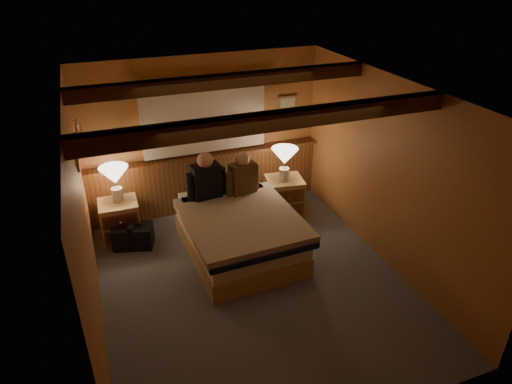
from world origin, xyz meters
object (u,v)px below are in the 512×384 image
person_left (206,179)px  lamp_right (285,158)px  nightstand_left (120,220)px  duffel_bag (133,236)px  bed (239,232)px  nightstand_right (284,196)px  lamp_left (115,177)px  person_right (243,176)px

person_left → lamp_right: bearing=-0.2°
nightstand_left → duffel_bag: nightstand_left is taller
bed → nightstand_right: size_ratio=3.03×
person_left → duffel_bag: person_left is taller
lamp_left → person_right: (1.69, -0.44, -0.07)m
lamp_left → lamp_right: (2.40, -0.27, 0.02)m
nightstand_right → lamp_left: (-2.43, 0.24, 0.64)m
person_right → duffel_bag: size_ratio=1.06×
lamp_right → duffel_bag: lamp_right is taller
lamp_left → person_right: 1.75m
bed → nightstand_left: (-1.46, 0.94, -0.03)m
nightstand_right → person_left: bearing=-164.5°
person_left → nightstand_left: bearing=158.4°
nightstand_right → person_left: size_ratio=0.89×
bed → nightstand_left: size_ratio=3.21×
bed → person_right: person_right is taller
duffel_bag → bed: bearing=-10.4°
person_left → duffel_bag: 1.29m
nightstand_left → person_left: 1.38m
lamp_right → person_left: (-1.23, -0.12, -0.07)m
lamp_left → person_left: 1.24m
duffel_bag → nightstand_left: bearing=131.9°
person_left → person_right: 0.52m
nightstand_left → lamp_left: 0.65m
lamp_right → person_left: bearing=-174.5°
bed → nightstand_left: bearing=145.2°
bed → nightstand_right: (0.99, 0.75, -0.02)m
lamp_left → person_left: (1.17, -0.39, -0.05)m
lamp_left → person_left: person_left is taller
lamp_left → duffel_bag: bearing=-71.5°
lamp_right → duffel_bag: size_ratio=0.86×
person_right → lamp_left: bearing=155.6°
person_right → nightstand_right: bearing=5.0°
nightstand_right → person_right: person_right is taller
nightstand_right → lamp_right: 0.66m
lamp_left → lamp_right: lamp_right is taller
nightstand_right → lamp_left: 2.52m
bed → duffel_bag: bed is taller
person_right → duffel_bag: (-1.58, 0.12, -0.70)m
person_right → lamp_right: bearing=3.5°
bed → lamp_left: size_ratio=3.61×
nightstand_left → lamp_left: bearing=68.8°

